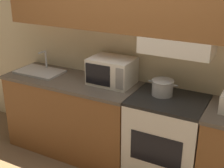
{
  "coord_description": "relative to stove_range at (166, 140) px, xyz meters",
  "views": [
    {
      "loc": [
        1.34,
        -2.96,
        2.15
      ],
      "look_at": [
        0.05,
        -0.55,
        1.06
      ],
      "focal_mm": 50.0,
      "sensor_mm": 36.0,
      "label": 1
    }
  ],
  "objects": [
    {
      "name": "lower_counter_main",
      "position": [
        -1.14,
        -0.0,
        0.0
      ],
      "size": [
        1.56,
        0.62,
        0.91
      ],
      "color": "brown",
      "rests_on": "ground_plane"
    },
    {
      "name": "wall_back",
      "position": [
        -0.52,
        0.24,
        1.04
      ],
      "size": [
        5.15,
        0.38,
        2.55
      ],
      "color": "beige",
      "rests_on": "ground_plane"
    },
    {
      "name": "stove_range",
      "position": [
        0.0,
        0.0,
        0.0
      ],
      "size": [
        0.72,
        0.6,
        0.91
      ],
      "color": "white",
      "rests_on": "ground_plane"
    },
    {
      "name": "sink_basin",
      "position": [
        -1.59,
        0.0,
        0.47
      ],
      "size": [
        0.54,
        0.34,
        0.24
      ],
      "color": "#B7BABF",
      "rests_on": "lower_counter_main"
    },
    {
      "name": "cooking_pot",
      "position": [
        -0.09,
        0.06,
        0.54
      ],
      "size": [
        0.3,
        0.22,
        0.15
      ],
      "color": "#B7BABF",
      "rests_on": "stove_range"
    },
    {
      "name": "ground_plane",
      "position": [
        -0.53,
        0.3,
        -0.46
      ],
      "size": [
        16.0,
        16.0,
        0.0
      ],
      "primitive_type": "plane",
      "color": "#7F664C"
    },
    {
      "name": "microwave",
      "position": [
        -0.67,
        0.1,
        0.6
      ],
      "size": [
        0.46,
        0.35,
        0.28
      ],
      "color": "white",
      "rests_on": "lower_counter_main"
    }
  ]
}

